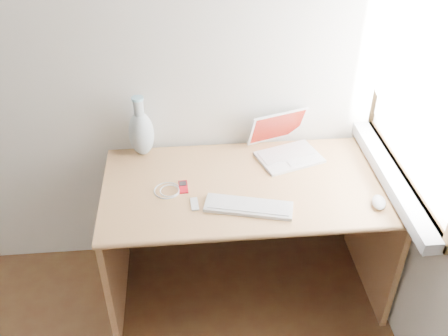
{
  "coord_description": "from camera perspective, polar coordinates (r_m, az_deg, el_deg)",
  "views": [
    {
      "loc": [
        0.74,
        -0.48,
        2.19
      ],
      "look_at": [
        0.91,
        1.35,
        0.85
      ],
      "focal_mm": 40.0,
      "sensor_mm": 36.0,
      "label": 1
    }
  ],
  "objects": [
    {
      "name": "window",
      "position": [
        2.23,
        21.6,
        9.2
      ],
      "size": [
        0.11,
        0.99,
        1.1
      ],
      "color": "white",
      "rests_on": "right_wall"
    },
    {
      "name": "mouse",
      "position": [
        2.34,
        17.28,
        -3.76
      ],
      "size": [
        0.09,
        0.11,
        0.04
      ],
      "primitive_type": "ellipsoid",
      "rotation": [
        0.0,
        0.0,
        -0.25
      ],
      "color": "white",
      "rests_on": "desk"
    },
    {
      "name": "back_wall",
      "position": [
        2.51,
        -22.51,
        12.55
      ],
      "size": [
        3.5,
        0.04,
        2.6
      ],
      "primitive_type": "cube",
      "color": "white",
      "rests_on": "floor"
    },
    {
      "name": "ipod",
      "position": [
        2.36,
        -4.68,
        -2.16
      ],
      "size": [
        0.05,
        0.1,
        0.01
      ],
      "rotation": [
        0.0,
        0.0,
        0.05
      ],
      "color": "#A30B17",
      "rests_on": "desk"
    },
    {
      "name": "remote",
      "position": [
        2.26,
        -3.39,
        -4.13
      ],
      "size": [
        0.04,
        0.09,
        0.01
      ],
      "primitive_type": "cube",
      "rotation": [
        0.0,
        0.0,
        0.06
      ],
      "color": "white",
      "rests_on": "desk"
    },
    {
      "name": "desk",
      "position": [
        2.58,
        2.5,
        -4.34
      ],
      "size": [
        1.39,
        0.7,
        0.74
      ],
      "color": "tan",
      "rests_on": "floor"
    },
    {
      "name": "laptop",
      "position": [
        2.57,
        7.35,
        2.48
      ],
      "size": [
        0.36,
        0.34,
        0.21
      ],
      "rotation": [
        0.0,
        0.0,
        0.31
      ],
      "color": "white",
      "rests_on": "desk"
    },
    {
      "name": "external_keyboard",
      "position": [
        2.23,
        2.83,
        -4.42
      ],
      "size": [
        0.41,
        0.21,
        0.02
      ],
      "rotation": [
        0.0,
        0.0,
        -0.25
      ],
      "color": "white",
      "rests_on": "desk"
    },
    {
      "name": "vase",
      "position": [
        2.54,
        -9.44,
        4.1
      ],
      "size": [
        0.13,
        0.13,
        0.33
      ],
      "color": "#B1C2CD",
      "rests_on": "desk"
    },
    {
      "name": "cable_coil",
      "position": [
        2.34,
        -6.5,
        -2.56
      ],
      "size": [
        0.14,
        0.14,
        0.01
      ],
      "primitive_type": "torus",
      "rotation": [
        0.0,
        0.0,
        0.09
      ],
      "color": "white",
      "rests_on": "desk"
    }
  ]
}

